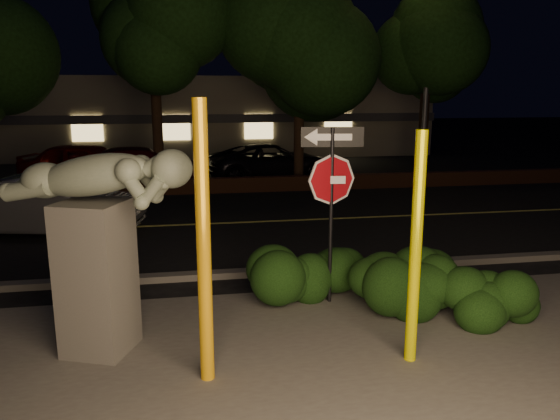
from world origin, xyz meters
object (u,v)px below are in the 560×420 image
at_px(yellow_pole_left, 204,246).
at_px(streetlight, 426,32).
at_px(silver_sedan, 48,205).
at_px(yellow_pole_right, 416,250).
at_px(parked_car_darkred, 142,167).
at_px(sculpture, 97,229).
at_px(parked_car_red, 88,165).
at_px(parked_car_dark, 272,162).
at_px(signpost, 332,180).

relative_size(yellow_pole_left, streetlight, 0.37).
bearing_deg(silver_sedan, yellow_pole_right, -129.91).
distance_m(yellow_pole_left, yellow_pole_right, 2.55).
relative_size(yellow_pole_right, parked_car_darkred, 0.61).
bearing_deg(parked_car_darkred, sculpture, 174.60).
xyz_separation_m(yellow_pole_left, parked_car_red, (-3.52, 13.71, -0.85)).
distance_m(sculpture, parked_car_dark, 14.21).
bearing_deg(parked_car_red, yellow_pole_left, -147.37).
height_order(signpost, parked_car_dark, signpost).
bearing_deg(yellow_pole_left, silver_sedan, 114.87).
height_order(sculpture, parked_car_darkred, sculpture).
bearing_deg(parked_car_red, parked_car_dark, -65.34).
height_order(streetlight, parked_car_red, streetlight).
relative_size(yellow_pole_right, signpost, 1.04).
bearing_deg(streetlight, parked_car_red, 150.27).
relative_size(yellow_pole_left, parked_car_darkred, 0.69).
xyz_separation_m(yellow_pole_right, signpost, (-0.51, 2.05, 0.54)).
bearing_deg(silver_sedan, parked_car_darkred, -3.70).
height_order(yellow_pole_left, sculpture, yellow_pole_left).
bearing_deg(sculpture, parked_car_dark, 93.99).
xyz_separation_m(yellow_pole_right, parked_car_red, (-6.06, 13.68, -0.66)).
xyz_separation_m(yellow_pole_left, sculpture, (-1.30, 0.96, 0.01)).
distance_m(yellow_pole_right, parked_car_darkred, 14.43).
relative_size(streetlight, parked_car_darkred, 1.88).
height_order(streetlight, parked_car_dark, streetlight).
height_order(silver_sedan, parked_car_dark, silver_sedan).
height_order(yellow_pole_right, parked_car_red, yellow_pole_right).
bearing_deg(yellow_pole_right, parked_car_red, 113.90).
distance_m(signpost, parked_car_red, 12.95).
distance_m(yellow_pole_left, parked_car_darkred, 13.94).
bearing_deg(yellow_pole_left, parked_car_dark, 77.99).
bearing_deg(sculpture, signpost, 40.47).
bearing_deg(parked_car_dark, yellow_pole_left, 159.48).
bearing_deg(parked_car_dark, parked_car_darkred, 89.27).
xyz_separation_m(sculpture, silver_sedan, (-2.09, 6.35, -0.95)).
distance_m(yellow_pole_right, parked_car_dark, 14.46).
bearing_deg(yellow_pole_left, parked_car_darkred, 97.01).
bearing_deg(parked_car_darkred, yellow_pole_right, -170.07).
bearing_deg(parked_car_darkred, parked_car_red, 85.66).
bearing_deg(parked_car_darkred, signpost, -169.52).
distance_m(sculpture, parked_car_darkred, 12.88).
bearing_deg(parked_car_dark, signpost, 166.70).
xyz_separation_m(yellow_pole_left, parked_car_darkred, (-1.70, 13.80, -0.95)).
bearing_deg(yellow_pole_left, streetlight, 57.15).
height_order(yellow_pole_right, parked_car_dark, yellow_pole_right).
relative_size(yellow_pole_right, parked_car_red, 0.62).
height_order(signpost, streetlight, streetlight).
distance_m(sculpture, silver_sedan, 6.76).
bearing_deg(yellow_pole_right, sculpture, 166.30).
bearing_deg(parked_car_red, silver_sedan, -160.62).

